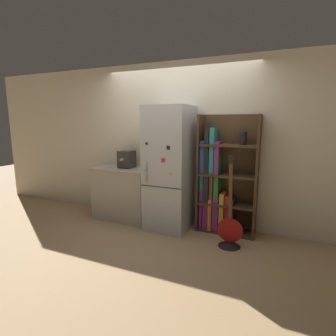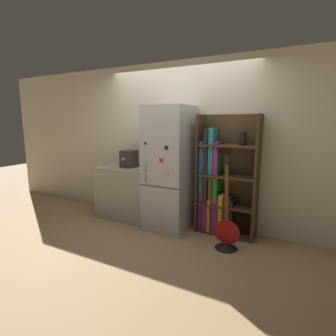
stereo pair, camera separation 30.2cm
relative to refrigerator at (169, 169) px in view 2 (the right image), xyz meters
The scene contains 7 objects.
ground_plane 0.96m from the refrigerator, 89.98° to the right, with size 16.00×16.00×0.00m, color tan.
wall_back 0.50m from the refrigerator, 89.99° to the left, with size 8.00×0.05×2.60m.
refrigerator is the anchor object (origin of this frame).
bookshelf 0.80m from the refrigerator, 14.33° to the left, with size 0.86×0.34×1.77m.
kitchen_counter 1.01m from the refrigerator, behind, with size 0.99×0.58×0.89m.
espresso_machine 0.84m from the refrigerator, behind, with size 0.23×0.30×0.29m.
guitar 1.30m from the refrigerator, 16.33° to the right, with size 0.34×0.31×1.26m.
Camera 2 is at (1.84, -3.40, 1.67)m, focal length 28.00 mm.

